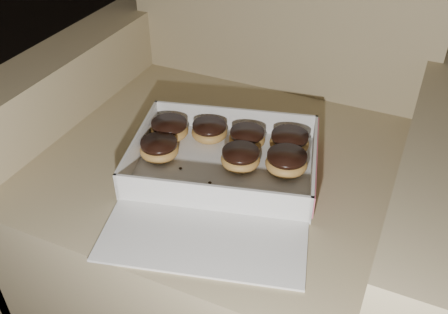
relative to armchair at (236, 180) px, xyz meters
The scene contains 13 objects.
floor 0.85m from the armchair, behind, with size 4.50×4.50×0.00m, color black.
armchair is the anchor object (origin of this frame).
bakery_box 0.23m from the armchair, 76.98° to the right, with size 0.46×0.51×0.06m.
donut_a 0.22m from the armchair, 10.09° to the right, with size 0.09×0.09×0.04m.
donut_b 0.23m from the armchair, 145.63° to the right, with size 0.08×0.08×0.04m.
donut_c 0.18m from the armchair, 128.25° to the right, with size 0.08×0.08×0.04m.
donut_d 0.25m from the armchair, 32.33° to the right, with size 0.09×0.09×0.04m.
donut_e 0.21m from the armchair, 63.56° to the right, with size 0.08×0.08×0.04m.
donut_f 0.26m from the armchair, 124.47° to the right, with size 0.08×0.08×0.04m.
donut_g 0.18m from the armchair, 45.62° to the right, with size 0.08×0.08×0.04m.
crumb_a 0.25m from the armchair, 82.71° to the right, with size 0.01×0.01×0.00m, color black.
crumb_b 0.28m from the armchair, 58.44° to the right, with size 0.01×0.01×0.00m, color black.
crumb_c 0.24m from the armchair, 105.89° to the right, with size 0.01×0.01×0.00m, color black.
Camera 1 is at (1.15, -0.79, 1.11)m, focal length 40.00 mm.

